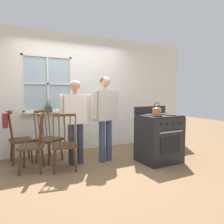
# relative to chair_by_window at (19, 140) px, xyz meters

# --- Properties ---
(ground_plane) EXTENTS (16.00, 16.00, 0.00)m
(ground_plane) POSITION_rel_chair_by_window_xyz_m (1.22, -1.01, -0.45)
(ground_plane) COLOR brown
(wall_back) EXTENTS (6.40, 0.16, 2.70)m
(wall_back) POSITION_rel_chair_by_window_xyz_m (1.25, 0.39, 0.89)
(wall_back) COLOR silver
(wall_back) RESTS_ON ground_plane
(chair_by_window) EXTENTS (0.42, 0.43, 1.02)m
(chair_by_window) POSITION_rel_chair_by_window_xyz_m (0.00, 0.00, 0.00)
(chair_by_window) COLOR #4C331E
(chair_by_window) RESTS_ON ground_plane
(chair_near_wall) EXTENTS (0.51, 0.52, 1.02)m
(chair_near_wall) POSITION_rel_chair_by_window_xyz_m (0.16, -0.63, 0.00)
(chair_near_wall) COLOR #4C331E
(chair_near_wall) RESTS_ON ground_plane
(chair_center_cluster) EXTENTS (0.57, 0.56, 1.02)m
(chair_center_cluster) POSITION_rel_chair_by_window_xyz_m (0.51, -0.19, 0.00)
(chair_center_cluster) COLOR #4C331E
(chair_center_cluster) RESTS_ON ground_plane
(chair_near_stove) EXTENTS (0.49, 0.48, 1.02)m
(chair_near_stove) POSITION_rel_chair_by_window_xyz_m (0.65, -0.85, 0.00)
(chair_near_stove) COLOR #4C331E
(chair_near_stove) RESTS_ON ground_plane
(person_elderly_left) EXTENTS (0.59, 0.28, 1.59)m
(person_elderly_left) POSITION_rel_chair_by_window_xyz_m (0.94, -0.59, 0.52)
(person_elderly_left) COLOR #2D3347
(person_elderly_left) RESTS_ON ground_plane
(person_teen_center) EXTENTS (0.62, 0.31, 1.67)m
(person_teen_center) POSITION_rel_chair_by_window_xyz_m (1.52, -0.71, 0.57)
(person_teen_center) COLOR #384766
(person_teen_center) RESTS_ON ground_plane
(stove) EXTENTS (0.76, 0.68, 1.08)m
(stove) POSITION_rel_chair_by_window_xyz_m (2.44, -1.22, 0.03)
(stove) COLOR #232326
(stove) RESTS_ON ground_plane
(kettle) EXTENTS (0.21, 0.17, 0.25)m
(kettle) POSITION_rel_chair_by_window_xyz_m (2.27, -1.35, 0.58)
(kettle) COLOR #A86638
(kettle) RESTS_ON stove
(potted_plant) EXTENTS (0.15, 0.15, 0.28)m
(potted_plant) POSITION_rel_chair_by_window_xyz_m (0.64, 0.30, 0.58)
(potted_plant) COLOR #42474C
(potted_plant) RESTS_ON wall_back
(handbag) EXTENTS (0.19, 0.22, 0.31)m
(handbag) POSITION_rel_chair_by_window_xyz_m (-0.23, -0.01, 0.40)
(handbag) COLOR maroon
(handbag) RESTS_ON chair_by_window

